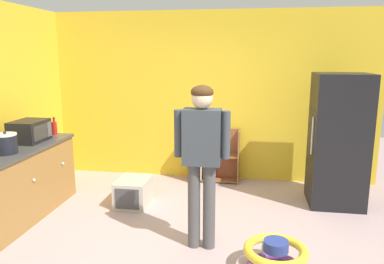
% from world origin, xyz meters
% --- Properties ---
extents(ground_plane, '(12.00, 12.00, 0.00)m').
position_xyz_m(ground_plane, '(0.00, 0.00, 0.00)').
color(ground_plane, '#B4999C').
rests_on(ground_plane, ground).
extents(back_wall, '(5.20, 0.06, 2.70)m').
position_xyz_m(back_wall, '(0.00, 2.33, 1.35)').
color(back_wall, yellow).
rests_on(back_wall, ground).
extents(left_side_wall, '(0.06, 2.99, 2.70)m').
position_xyz_m(left_side_wall, '(-2.63, 0.80, 1.35)').
color(left_side_wall, yellow).
rests_on(left_side_wall, ground).
extents(kitchen_counter, '(0.65, 2.12, 0.90)m').
position_xyz_m(kitchen_counter, '(-2.20, 0.21, 0.45)').
color(kitchen_counter, olive).
rests_on(kitchen_counter, ground).
extents(refrigerator, '(0.73, 0.68, 1.78)m').
position_xyz_m(refrigerator, '(1.80, 1.45, 0.89)').
color(refrigerator, black).
rests_on(refrigerator, ground).
extents(bookshelf, '(0.80, 0.28, 0.85)m').
position_xyz_m(bookshelf, '(0.00, 2.14, 0.37)').
color(bookshelf, brown).
rests_on(bookshelf, ground).
extents(standing_person, '(0.57, 0.23, 1.72)m').
position_xyz_m(standing_person, '(0.15, -0.02, 1.05)').
color(standing_person, '#4E4C4D').
rests_on(standing_person, ground).
extents(baby_walker, '(0.60, 0.60, 0.32)m').
position_xyz_m(baby_walker, '(0.90, -0.39, 0.16)').
color(baby_walker, '#76379A').
rests_on(baby_walker, ground).
extents(pet_carrier, '(0.42, 0.55, 0.36)m').
position_xyz_m(pet_carrier, '(-0.92, 0.98, 0.18)').
color(pet_carrier, beige).
rests_on(pet_carrier, ground).
extents(microwave, '(0.37, 0.48, 0.28)m').
position_xyz_m(microwave, '(-2.21, 0.71, 1.04)').
color(microwave, black).
rests_on(microwave, kitchen_counter).
extents(crock_pot, '(0.26, 0.26, 0.26)m').
position_xyz_m(crock_pot, '(-2.13, 0.11, 1.02)').
color(crock_pot, black).
rests_on(crock_pot, kitchen_counter).
extents(ketchup_bottle, '(0.07, 0.07, 0.25)m').
position_xyz_m(ketchup_bottle, '(-2.12, 1.17, 1.00)').
color(ketchup_bottle, red).
rests_on(ketchup_bottle, kitchen_counter).
extents(green_cup, '(0.08, 0.08, 0.09)m').
position_xyz_m(green_cup, '(-2.38, 1.18, 0.95)').
color(green_cup, green).
rests_on(green_cup, kitchen_counter).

